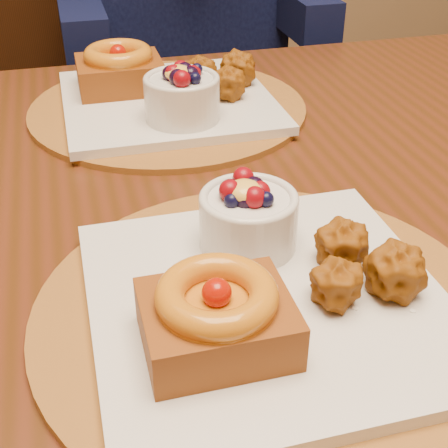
{
  "coord_description": "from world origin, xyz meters",
  "views": [
    {
      "loc": [
        -0.16,
        -0.48,
        1.09
      ],
      "look_at": [
        -0.05,
        -0.06,
        0.81
      ],
      "focal_mm": 50.0,
      "sensor_mm": 36.0,
      "label": 1
    }
  ],
  "objects": [
    {
      "name": "chair_far",
      "position": [
        -0.14,
        0.86,
        0.54
      ],
      "size": [
        0.48,
        0.48,
        0.97
      ],
      "rotation": [
        0.0,
        0.0,
        -0.02
      ],
      "color": "black",
      "rests_on": "ground"
    },
    {
      "name": "place_setting_far",
      "position": [
        -0.03,
        0.32,
        0.78
      ],
      "size": [
        0.38,
        0.38,
        0.09
      ],
      "color": "#5F3512",
      "rests_on": "dining_table"
    },
    {
      "name": "place_setting_near",
      "position": [
        -0.03,
        -0.11,
        0.78
      ],
      "size": [
        0.38,
        0.38,
        0.08
      ],
      "color": "#5F3512",
      "rests_on": "dining_table"
    },
    {
      "name": "dining_table",
      "position": [
        -0.03,
        0.11,
        0.68
      ],
      "size": [
        1.6,
        0.9,
        0.76
      ],
      "color": "#3D1F0B",
      "rests_on": "ground"
    }
  ]
}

